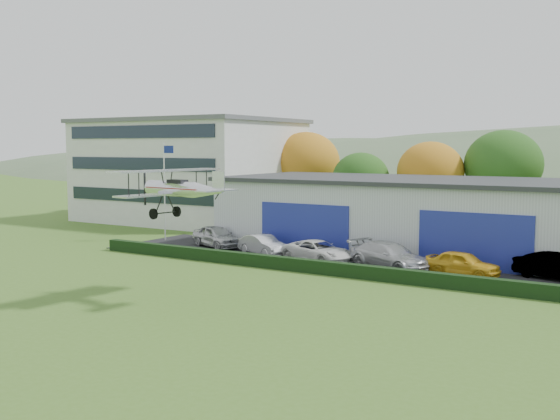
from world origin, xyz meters
The scene contains 14 objects.
ground centered at (0.00, 0.00, 0.00)m, with size 300.00×300.00×0.00m, color #436921.
apron centered at (3.00, 21.00, 0.03)m, with size 48.00×9.00×0.05m, color black.
hedge centered at (3.00, 16.20, 0.40)m, with size 46.00×0.60×0.80m, color black.
hangar centered at (5.00, 27.98, 2.66)m, with size 40.60×12.60×5.30m.
office_block centered at (-28.00, 35.00, 5.21)m, with size 20.60×15.60×10.40m.
flagpole centered at (-19.88, 22.00, 4.78)m, with size 1.05×0.10×8.00m.
tree_belt centered at (0.85, 40.62, 5.61)m, with size 75.70×13.22×10.12m.
car_0 centered at (-14.09, 21.12, 0.87)m, with size 1.93×4.81×1.64m, color silver.
car_1 centered at (-9.14, 19.94, 0.76)m, with size 1.51×4.32×1.42m, color silver.
car_2 centered at (-4.54, 19.52, 0.76)m, with size 2.34×5.08×1.41m, color silver.
car_3 centered at (0.44, 19.57, 0.88)m, with size 2.32×5.71×1.66m, color silver.
car_4 centered at (4.95, 19.75, 0.79)m, with size 1.74×4.33×1.48m, color gold.
car_5 centered at (9.84, 21.56, 0.82)m, with size 1.64×4.70×1.55m, color gray.
biplane centered at (-5.48, 6.70, 5.62)m, with size 5.74×6.59×2.45m.
Camera 1 is at (15.78, -18.24, 7.63)m, focal length 42.20 mm.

